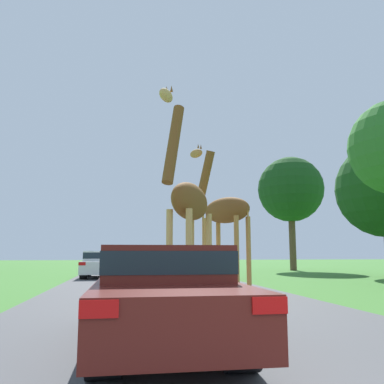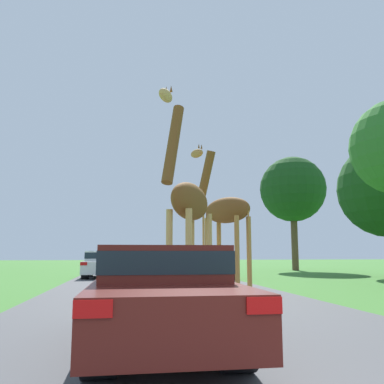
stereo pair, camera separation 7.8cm
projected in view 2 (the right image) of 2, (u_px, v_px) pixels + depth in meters
road at (144, 271)px, 30.57m from camera, size 8.04×120.00×0.00m
giraffe_near_road at (188, 204)px, 10.67m from camera, size 1.86×2.71×5.35m
giraffe_companion at (224, 212)px, 12.99m from camera, size 1.81×2.37×5.06m
car_lead_maroon at (160, 291)px, 5.85m from camera, size 1.84×4.75×1.40m
car_queue_right at (102, 264)px, 22.00m from camera, size 1.87×4.03×1.42m
car_queue_left at (170, 262)px, 25.37m from camera, size 1.88×4.31×1.40m
car_far_ahead at (211, 265)px, 21.33m from camera, size 1.91×4.01×1.24m
tree_mid_field at (293, 190)px, 32.00m from camera, size 5.12×5.12×8.86m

